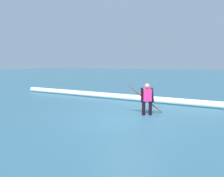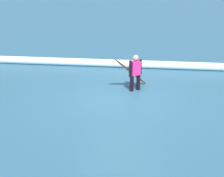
{
  "view_description": "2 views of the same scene",
  "coord_description": "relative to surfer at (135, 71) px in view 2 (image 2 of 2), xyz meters",
  "views": [
    {
      "loc": [
        -3.95,
        7.5,
        2.04
      ],
      "look_at": [
        -0.36,
        1.65,
        1.32
      ],
      "focal_mm": 36.0,
      "sensor_mm": 36.0,
      "label": 1
    },
    {
      "loc": [
        -1.13,
        10.28,
        3.92
      ],
      "look_at": [
        0.03,
        1.65,
        0.92
      ],
      "focal_mm": 53.03,
      "sensor_mm": 36.0,
      "label": 2
    }
  ],
  "objects": [
    {
      "name": "ground_plane",
      "position": [
        0.45,
        0.91,
        -0.72
      ],
      "size": [
        188.61,
        188.61,
        0.0
      ],
      "primitive_type": "plane",
      "color": "#2C576C"
    },
    {
      "name": "surfboard",
      "position": [
        0.19,
        -0.25,
        -0.1
      ],
      "size": [
        1.3,
        1.4,
        1.28
      ],
      "color": "#E55926",
      "rests_on": "ground_plane"
    },
    {
      "name": "surfer",
      "position": [
        0.0,
        0.0,
        0.0
      ],
      "size": [
        0.43,
        0.46,
        1.29
      ],
      "rotation": [
        0.0,
        0.0,
        3.8
      ],
      "color": "black",
      "rests_on": "ground_plane"
    },
    {
      "name": "wave_crest_foreground",
      "position": [
        -0.71,
        -3.03,
        -0.55
      ],
      "size": [
        22.97,
        0.37,
        0.34
      ],
      "primitive_type": "cylinder",
      "rotation": [
        0.0,
        1.57,
        -0.0
      ],
      "color": "white",
      "rests_on": "ground_plane"
    }
  ]
}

